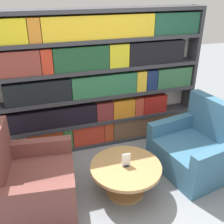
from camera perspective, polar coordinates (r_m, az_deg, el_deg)
ground_plane at (r=3.19m, az=3.77°, el=-18.40°), size 14.00×14.00×0.00m
bookshelf at (r=3.74m, az=-2.67°, el=6.49°), size 3.04×0.30×1.96m
armchair_left at (r=3.07m, az=-17.31°, el=-14.59°), size 0.95×1.04×0.91m
armchair_right at (r=3.63m, az=17.91°, el=-7.67°), size 0.98×1.06×0.91m
coffee_table at (r=3.10m, az=2.98°, el=-13.16°), size 0.81×0.81×0.38m
table_sign at (r=2.99m, az=3.06°, el=-10.54°), size 0.10×0.06×0.16m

